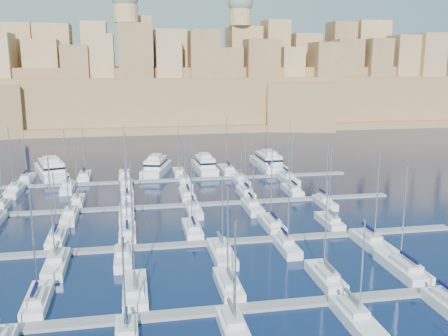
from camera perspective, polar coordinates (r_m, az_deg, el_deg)
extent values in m
plane|color=black|center=(91.57, -2.94, -6.06)|extent=(600.00, 600.00, 0.00)
cube|color=slate|center=(60.52, 1.54, -15.80)|extent=(84.00, 2.00, 0.40)
cube|color=slate|center=(80.29, -1.78, -8.55)|extent=(84.00, 2.00, 0.40)
cube|color=slate|center=(100.99, -3.70, -4.21)|extent=(84.00, 2.00, 0.40)
cube|color=slate|center=(122.14, -4.94, -1.35)|extent=(84.00, 2.00, 0.40)
cube|color=silver|center=(65.21, -20.51, -14.14)|extent=(2.66, 8.85, 1.64)
cube|color=silver|center=(63.92, -20.73, -13.54)|extent=(1.86, 3.98, 0.70)
cylinder|color=#9EA0A8|center=(62.87, -20.93, -8.05)|extent=(0.18, 0.18, 12.75)
cube|color=#0A0D38|center=(63.10, -20.87, -12.85)|extent=(0.35, 3.54, 0.35)
cube|color=silver|center=(64.59, -10.13, -13.76)|extent=(2.97, 9.89, 1.69)
cube|color=silver|center=(63.18, -10.16, -13.17)|extent=(2.08, 4.45, 0.70)
cylinder|color=#9EA0A8|center=(61.85, -10.42, -6.40)|extent=(0.18, 0.18, 15.41)
cube|color=#595B60|center=(62.30, -10.19, -12.48)|extent=(0.35, 3.96, 0.35)
cube|color=silver|center=(65.12, 0.50, -13.36)|extent=(2.65, 8.84, 1.64)
cube|color=silver|center=(63.84, 0.66, -12.74)|extent=(1.86, 3.98, 0.70)
cylinder|color=#9EA0A8|center=(62.85, 0.44, -7.45)|extent=(0.18, 0.18, 12.27)
cube|color=#595B60|center=(63.01, 0.74, -12.04)|extent=(0.35, 3.54, 0.35)
cube|color=silver|center=(68.67, 11.47, -12.21)|extent=(2.71, 9.02, 1.65)
cube|color=silver|center=(67.43, 11.80, -11.60)|extent=(1.90, 4.06, 0.70)
cylinder|color=#9EA0A8|center=(66.54, 11.57, -6.61)|extent=(0.18, 0.18, 12.20)
cube|color=#595B60|center=(66.64, 11.99, -10.92)|extent=(0.35, 3.61, 0.35)
cube|color=silver|center=(74.19, 19.66, -10.77)|extent=(3.21, 10.70, 1.73)
cube|color=silver|center=(72.89, 20.15, -10.19)|extent=(2.25, 4.81, 0.70)
cylinder|color=#9EA0A8|center=(72.11, 19.87, -5.03)|extent=(0.18, 0.18, 13.47)
cube|color=#0A0D38|center=(72.09, 20.43, -9.57)|extent=(0.35, 4.28, 0.35)
cube|color=silver|center=(55.15, -11.10, -17.30)|extent=(1.65, 3.53, 0.70)
cylinder|color=#9EA0A8|center=(51.87, -11.33, -13.22)|extent=(0.18, 0.18, 10.48)
cube|color=#0A0D38|center=(54.99, -11.14, -16.15)|extent=(0.35, 3.14, 0.35)
cube|color=silver|center=(55.54, 1.16, -18.17)|extent=(2.60, 8.65, 1.63)
cube|color=silver|center=(55.70, 0.98, -16.69)|extent=(1.82, 3.89, 0.70)
cylinder|color=#9EA0A8|center=(52.14, 1.29, -12.14)|extent=(0.18, 0.18, 11.55)
cube|color=#595B60|center=(55.58, 0.89, -15.54)|extent=(0.35, 3.46, 0.35)
cube|color=silver|center=(59.22, 14.94, -16.53)|extent=(2.82, 9.41, 1.67)
cube|color=silver|center=(59.42, 14.61, -15.12)|extent=(1.98, 4.24, 0.70)
cylinder|color=#9EA0A8|center=(56.12, 15.51, -11.06)|extent=(0.18, 0.18, 10.98)
cube|color=#595B60|center=(59.33, 14.47, -14.02)|extent=(0.35, 3.77, 0.35)
cube|color=#0A0D38|center=(65.05, 24.23, -12.35)|extent=(0.35, 3.68, 0.35)
cube|color=silver|center=(85.40, -18.53, -7.69)|extent=(2.66, 8.86, 1.64)
cube|color=silver|center=(84.19, -18.67, -7.14)|extent=(1.86, 3.99, 0.70)
cylinder|color=#9EA0A8|center=(84.08, -18.76, -3.81)|extent=(0.18, 0.18, 10.11)
cube|color=#0A0D38|center=(83.45, -18.76, -6.55)|extent=(0.35, 3.54, 0.35)
cube|color=silver|center=(84.56, -10.97, -7.46)|extent=(2.70, 9.01, 1.65)
cube|color=silver|center=(83.32, -11.00, -6.90)|extent=(1.89, 4.05, 0.70)
cylinder|color=#9EA0A8|center=(82.79, -11.18, -2.37)|extent=(0.18, 0.18, 13.61)
cube|color=#0A0D38|center=(82.56, -11.03, -6.31)|extent=(0.35, 3.60, 0.35)
cube|color=silver|center=(85.11, -3.64, -7.12)|extent=(2.73, 9.09, 1.65)
cube|color=silver|center=(83.87, -3.57, -6.56)|extent=(1.91, 4.09, 0.70)
cylinder|color=#9EA0A8|center=(83.68, -3.73, -2.94)|extent=(0.18, 0.18, 10.97)
cube|color=#0A0D38|center=(83.11, -3.54, -5.98)|extent=(0.35, 3.64, 0.35)
cube|color=silver|center=(87.91, 5.44, -6.51)|extent=(2.84, 9.45, 1.67)
cube|color=silver|center=(86.67, 5.63, -5.96)|extent=(1.99, 4.25, 0.70)
cylinder|color=#9EA0A8|center=(86.33, 5.45, -1.90)|extent=(0.18, 0.18, 12.67)
cube|color=#0A0D38|center=(85.92, 5.73, -5.39)|extent=(0.35, 3.78, 0.35)
cube|color=silver|center=(90.89, 11.94, -6.11)|extent=(2.58, 8.58, 1.63)
cube|color=silver|center=(89.78, 12.18, -5.57)|extent=(1.80, 3.86, 0.70)
cylinder|color=#9EA0A8|center=(89.36, 12.03, -1.75)|extent=(0.18, 0.18, 12.41)
cube|color=#595B60|center=(89.10, 12.32, -5.01)|extent=(0.35, 3.43, 0.35)
cube|color=silver|center=(74.84, -18.62, -10.52)|extent=(2.86, 9.52, 1.68)
cube|color=silver|center=(75.28, -18.58, -9.41)|extent=(2.00, 4.28, 0.70)
cylinder|color=#9EA0A8|center=(71.73, -19.11, -4.61)|extent=(0.18, 0.18, 14.68)
cube|color=#595B60|center=(75.35, -18.59, -8.53)|extent=(0.35, 3.81, 0.35)
cube|color=silver|center=(74.58, -11.44, -10.21)|extent=(2.51, 8.35, 1.62)
cube|color=silver|center=(74.94, -11.47, -9.15)|extent=(1.75, 3.76, 0.70)
cylinder|color=#9EA0A8|center=(72.06, -11.65, -5.69)|extent=(0.18, 0.18, 10.99)
cube|color=#0A0D38|center=(74.96, -11.50, -8.28)|extent=(0.35, 3.34, 0.35)
cube|color=silver|center=(74.74, -0.24, -9.87)|extent=(3.05, 10.16, 1.71)
cube|color=silver|center=(75.23, -0.38, -8.73)|extent=(2.13, 4.57, 0.70)
cylinder|color=#9EA0A8|center=(72.05, -0.17, -5.14)|extent=(0.18, 0.18, 11.50)
cube|color=#595B60|center=(75.33, -0.45, -7.85)|extent=(0.35, 4.07, 0.35)
cube|color=silver|center=(78.01, 7.19, -9.04)|extent=(2.45, 8.18, 1.61)
cube|color=silver|center=(78.34, 7.03, -8.04)|extent=(1.72, 3.68, 0.70)
cylinder|color=#9EA0A8|center=(75.58, 7.41, -4.63)|extent=(0.18, 0.18, 11.17)
cube|color=#0A0D38|center=(78.35, 6.96, -7.22)|extent=(0.35, 3.27, 0.35)
cube|color=silver|center=(81.96, 16.60, -8.36)|extent=(3.17, 10.55, 1.73)
cube|color=silver|center=(82.44, 16.31, -7.33)|extent=(2.22, 4.75, 0.70)
cylinder|color=#9EA0A8|center=(79.16, 17.11, -3.11)|extent=(0.18, 0.18, 14.11)
cube|color=#0A0D38|center=(82.55, 16.19, -6.53)|extent=(0.35, 4.22, 0.35)
cube|color=silver|center=(107.84, -23.97, -4.04)|extent=(2.19, 7.29, 1.56)
cube|color=silver|center=(106.86, -24.11, -3.56)|extent=(1.53, 3.28, 0.70)
cylinder|color=#9EA0A8|center=(106.78, -24.20, -0.89)|extent=(0.18, 0.18, 10.44)
cube|color=#595B60|center=(106.26, -24.20, -3.07)|extent=(0.35, 2.92, 0.35)
cube|color=silver|center=(105.75, -16.38, -3.76)|extent=(2.43, 8.11, 1.61)
cube|color=silver|center=(104.67, -16.46, -3.28)|extent=(1.70, 3.65, 0.70)
cylinder|color=#9EA0A8|center=(104.61, -16.57, -0.27)|extent=(0.18, 0.18, 11.40)
cube|color=#595B60|center=(104.01, -16.51, -2.78)|extent=(0.35, 3.25, 0.35)
cube|color=silver|center=(105.36, -10.96, -3.54)|extent=(2.57, 8.58, 1.63)
cube|color=silver|center=(104.23, -10.99, -3.05)|extent=(1.80, 3.86, 0.70)
cylinder|color=#9EA0A8|center=(104.08, -11.12, 0.40)|extent=(0.18, 0.18, 12.98)
cube|color=#0A0D38|center=(103.55, -11.01, -2.55)|extent=(0.35, 3.43, 0.35)
cube|color=silver|center=(106.38, -4.23, -3.18)|extent=(2.86, 9.52, 1.68)
cube|color=silver|center=(105.16, -4.18, -2.69)|extent=(2.00, 4.28, 0.70)
cylinder|color=#9EA0A8|center=(105.23, -4.32, 0.54)|extent=(0.18, 0.18, 12.22)
cube|color=#0A0D38|center=(104.43, -4.16, -2.20)|extent=(0.35, 3.81, 0.35)
cube|color=silver|center=(108.10, 2.47, -2.92)|extent=(2.65, 8.82, 1.64)
cube|color=silver|center=(106.97, 2.59, -2.43)|extent=(1.85, 3.97, 0.70)
cylinder|color=#9EA0A8|center=(106.90, 2.46, 0.82)|extent=(0.18, 0.18, 12.58)
cube|color=#0A0D38|center=(106.29, 2.65, -1.95)|extent=(0.35, 3.53, 0.35)
cube|color=silver|center=(110.97, 7.77, -2.62)|extent=(2.71, 9.03, 1.65)
cube|color=silver|center=(109.85, 7.94, -2.15)|extent=(1.90, 4.06, 0.70)
cylinder|color=#9EA0A8|center=(109.84, 7.80, 0.96)|extent=(0.18, 0.18, 12.29)
cube|color=#0A0D38|center=(109.19, 8.03, -1.67)|extent=(0.35, 3.61, 0.35)
cube|color=silver|center=(95.93, -17.21, -5.43)|extent=(2.57, 8.57, 1.63)
cube|color=silver|center=(96.41, -17.20, -4.62)|extent=(1.80, 3.86, 0.70)
cylinder|color=#9EA0A8|center=(93.79, -17.49, -1.65)|extent=(0.18, 0.18, 11.61)
cube|color=#595B60|center=(96.53, -17.21, -3.95)|extent=(0.35, 3.43, 0.35)
cube|color=silver|center=(94.97, -11.06, -5.27)|extent=(2.72, 9.08, 1.65)
cube|color=silver|center=(95.50, -11.08, -4.44)|extent=(1.91, 4.09, 0.70)
cylinder|color=#9EA0A8|center=(92.83, -11.22, -1.56)|extent=(0.18, 0.18, 11.21)
cube|color=#0A0D38|center=(95.65, -11.11, -3.76)|extent=(0.35, 3.63, 0.35)
cube|color=silver|center=(95.69, -3.49, -4.93)|extent=(2.66, 8.87, 1.64)
cube|color=silver|center=(96.20, -3.56, -4.11)|extent=(1.86, 3.99, 0.70)
cylinder|color=#9EA0A8|center=(93.34, -3.51, -0.58)|extent=(0.18, 0.18, 13.43)
cube|color=#0A0D38|center=(96.34, -3.60, -3.44)|extent=(0.35, 3.55, 0.35)
cube|color=silver|center=(97.54, 3.26, -4.59)|extent=(2.75, 9.17, 1.66)
cube|color=silver|center=(98.07, 3.14, -3.78)|extent=(1.93, 4.13, 0.70)
cylinder|color=#9EA0A8|center=(95.20, 3.38, -0.28)|extent=(0.18, 0.18, 13.56)
cube|color=#0A0D38|center=(98.22, 3.08, -3.12)|extent=(0.35, 3.67, 0.35)
cube|color=silver|center=(102.48, 11.44, -4.01)|extent=(2.49, 8.30, 1.62)
cube|color=silver|center=(102.91, 11.29, -3.26)|extent=(1.74, 3.74, 0.70)
cylinder|color=#9EA0A8|center=(100.49, 11.68, -0.43)|extent=(0.18, 0.18, 11.68)
cube|color=#0A0D38|center=(103.01, 11.23, -2.64)|extent=(0.35, 3.32, 0.35)
cube|color=silver|center=(129.33, -21.60, -1.27)|extent=(2.65, 8.83, 1.64)
cube|color=silver|center=(128.24, -21.71, -0.85)|extent=(1.85, 3.97, 0.70)
cylinder|color=#9EA0A8|center=(128.38, -21.82, 1.96)|extent=(0.18, 0.18, 12.97)
cube|color=#0A0D38|center=(127.60, -21.79, -0.43)|extent=(0.35, 3.53, 0.35)
cube|color=silver|center=(127.64, -15.64, -1.02)|extent=(2.82, 9.39, 1.67)
cube|color=silver|center=(126.48, -15.70, -0.59)|extent=(1.97, 4.23, 0.70)
cylinder|color=#9EA0A8|center=(126.80, -15.79, 1.98)|extent=(0.18, 0.18, 11.74)
cube|color=#0A0D38|center=(125.80, -15.75, -0.17)|extent=(0.35, 3.76, 0.35)
cube|color=silver|center=(126.92, -11.27, -0.88)|extent=(2.70, 9.01, 1.65)
cube|color=silver|center=(125.79, -11.29, -0.45)|extent=(1.89, 4.05, 0.70)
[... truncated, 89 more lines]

